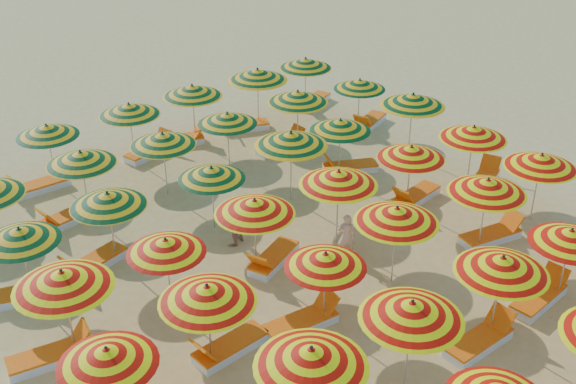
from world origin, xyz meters
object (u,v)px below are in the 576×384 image
object	(u,v)px
lounger_9	(229,347)
umbrella_39	(192,91)
umbrella_20	(255,207)
umbrella_26	(211,173)
lounger_16	(10,297)
beachgoer_a	(346,236)
lounger_23	(39,186)
umbrella_34	(298,97)
umbrella_28	(340,125)
umbrella_7	(311,357)
umbrella_19	(166,246)
umbrella_12	(107,356)
lounger_5	(480,341)
umbrella_29	(413,100)
lounger_27	(313,101)
umbrella_15	(397,215)
beachgoer_b	(232,222)
lounger_22	(369,122)
umbrella_14	(325,260)
umbrella_32	(163,139)
lounger_17	(94,263)
umbrella_10	(571,237)
lounger_18	(349,167)
lounger_25	(180,139)
umbrella_13	(207,294)
umbrella_9	(502,265)
umbrella_31	(81,158)
lounger_15	(484,181)
umbrella_41	(306,63)
lounger_20	(69,217)
lounger_6	(539,298)
umbrella_38	(129,109)
umbrella_25	(108,200)
lounger_10	(302,322)
lounger_11	(491,235)
umbrella_35	(360,84)
lounger_21	(281,146)
umbrella_18	(62,280)
umbrella_21	(339,178)
umbrella_27	(291,139)
umbrella_17	(541,161)
umbrella_8	(412,311)
lounger_26	(243,126)
umbrella_33	(227,119)
lounger_13	(273,259)
umbrella_23	(474,133)
umbrella_22	(411,152)
lounger_24	(150,151)

from	to	relation	value
lounger_9	umbrella_39	bearing A→B (deg)	-122.53
umbrella_20	umbrella_26	world-z (taller)	umbrella_20
lounger_16	beachgoer_a	size ratio (longest dim) A/B	1.45
lounger_23	beachgoer_a	size ratio (longest dim) A/B	1.39
umbrella_34	umbrella_28	bearing A→B (deg)	-94.79
umbrella_7	umbrella_19	size ratio (longest dim) A/B	1.21
umbrella_12	lounger_5	bearing A→B (deg)	-19.50
umbrella_29	umbrella_39	distance (m)	7.26
lounger_27	umbrella_15	bearing A→B (deg)	37.66
lounger_16	beachgoer_b	bearing A→B (deg)	6.38
lounger_23	lounger_22	bearing A→B (deg)	167.08
umbrella_14	umbrella_32	size ratio (longest dim) A/B	0.85
lounger_17	umbrella_10	bearing A→B (deg)	119.79
lounger_18	lounger_25	bearing A→B (deg)	-31.78
umbrella_39	lounger_27	world-z (taller)	umbrella_39
umbrella_13	beachgoer_a	size ratio (longest dim) A/B	2.08
umbrella_9	umbrella_31	bearing A→B (deg)	116.29
umbrella_7	lounger_15	world-z (taller)	umbrella_7
lounger_5	lounger_15	size ratio (longest dim) A/B	0.97
umbrella_41	lounger_20	size ratio (longest dim) A/B	1.41
lounger_6	lounger_25	bearing A→B (deg)	93.10
umbrella_38	lounger_23	distance (m)	3.62
umbrella_25	umbrella_41	size ratio (longest dim) A/B	0.98
lounger_10	lounger_11	bearing A→B (deg)	3.15
umbrella_35	umbrella_9	bearing A→B (deg)	-116.42
lounger_15	lounger_21	distance (m)	6.70
umbrella_18	umbrella_21	xyz separation A→B (m)	(7.33, 0.09, -0.01)
umbrella_7	umbrella_14	distance (m)	3.36
umbrella_27	lounger_23	size ratio (longest dim) A/B	1.45
umbrella_14	umbrella_25	distance (m)	5.81
umbrella_39	umbrella_17	bearing A→B (deg)	-63.94
umbrella_8	lounger_22	distance (m)	13.23
umbrella_21	lounger_6	bearing A→B (deg)	-66.64
lounger_5	lounger_26	xyz separation A→B (m)	(2.27, 12.73, 0.00)
umbrella_33	lounger_9	xyz separation A→B (m)	(-4.70, -7.39, -1.57)
umbrella_34	umbrella_39	bearing A→B (deg)	134.60
umbrella_7	umbrella_38	size ratio (longest dim) A/B	1.00
lounger_13	lounger_10	bearing A→B (deg)	44.31
umbrella_8	lounger_11	size ratio (longest dim) A/B	1.38
umbrella_23	umbrella_31	xyz separation A→B (m)	(-9.84, 5.34, -0.06)
umbrella_9	beachgoer_a	size ratio (longest dim) A/B	2.00
umbrella_22	umbrella_29	size ratio (longest dim) A/B	0.98
lounger_18	lounger_26	size ratio (longest dim) A/B	0.99
umbrella_21	lounger_9	size ratio (longest dim) A/B	1.48
lounger_16	umbrella_38	bearing A→B (deg)	58.18
lounger_18	umbrella_41	bearing A→B (deg)	-87.74
umbrella_14	umbrella_33	world-z (taller)	umbrella_33
umbrella_26	umbrella_28	world-z (taller)	umbrella_28
lounger_24	lounger_25	size ratio (longest dim) A/B	1.00
umbrella_38	lounger_18	distance (m)	7.18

